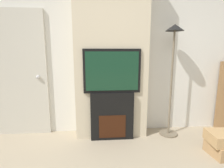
# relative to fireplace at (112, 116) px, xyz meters

# --- Properties ---
(wall_back) EXTENTS (6.00, 0.06, 2.70)m
(wall_back) POSITION_rel_fireplace_xyz_m (0.00, 0.35, 0.97)
(wall_back) COLOR silver
(wall_back) RESTS_ON ground_plane
(chimney_breast) EXTENTS (1.14, 0.32, 2.70)m
(chimney_breast) POSITION_rel_fireplace_xyz_m (0.00, 0.16, 0.97)
(chimney_breast) COLOR beige
(chimney_breast) RESTS_ON ground_plane
(fireplace) EXTENTS (0.67, 0.15, 0.76)m
(fireplace) POSITION_rel_fireplace_xyz_m (0.00, 0.00, 0.00)
(fireplace) COLOR black
(fireplace) RESTS_ON ground_plane
(television) EXTENTS (0.87, 0.07, 0.66)m
(television) POSITION_rel_fireplace_xyz_m (0.00, -0.00, 0.72)
(television) COLOR black
(television) RESTS_ON fireplace
(floor_lamp) EXTENTS (0.29, 0.29, 1.79)m
(floor_lamp) POSITION_rel_fireplace_xyz_m (0.96, 0.06, 0.92)
(floor_lamp) COLOR #726651
(floor_lamp) RESTS_ON ground_plane
(entry_door) EXTENTS (0.92, 0.09, 2.04)m
(entry_door) POSITION_rel_fireplace_xyz_m (-1.50, 0.29, 0.64)
(entry_door) COLOR beige
(entry_door) RESTS_ON ground_plane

